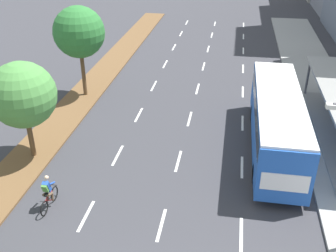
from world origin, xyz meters
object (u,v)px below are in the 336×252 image
at_px(cyclist, 48,193).
at_px(median_tree_second, 23,95).
at_px(bus, 277,117).
at_px(median_tree_third, 79,32).

relative_size(cyclist, median_tree_second, 0.33).
relative_size(bus, median_tree_third, 1.73).
xyz_separation_m(bus, median_tree_second, (-13.37, -3.14, 1.74)).
bearing_deg(bus, cyclist, -146.27).
height_order(cyclist, median_tree_second, median_tree_second).
bearing_deg(median_tree_second, cyclist, -55.15).
height_order(bus, cyclist, bus).
xyz_separation_m(cyclist, median_tree_second, (-2.75, 3.95, 3.02)).
distance_m(bus, median_tree_second, 13.84).
distance_m(median_tree_second, median_tree_third, 8.60).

